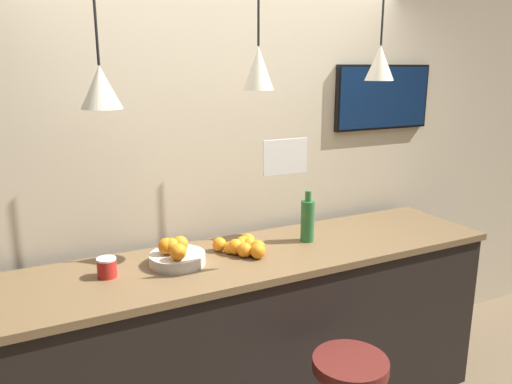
# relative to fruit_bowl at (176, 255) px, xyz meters

# --- Properties ---
(back_wall) EXTENTS (8.00, 0.06, 2.90)m
(back_wall) POSITION_rel_fruit_bowl_xyz_m (0.44, 0.41, 0.35)
(back_wall) COLOR beige
(back_wall) RESTS_ON ground_plane
(service_counter) EXTENTS (2.85, 0.69, 1.05)m
(service_counter) POSITION_rel_fruit_bowl_xyz_m (0.44, -0.04, -0.58)
(service_counter) COLOR black
(service_counter) RESTS_ON ground_plane
(fruit_bowl) EXTENTS (0.29, 0.29, 0.15)m
(fruit_bowl) POSITION_rel_fruit_bowl_xyz_m (0.00, 0.00, 0.00)
(fruit_bowl) COLOR beige
(fruit_bowl) RESTS_ON service_counter
(orange_pile) EXTENTS (0.25, 0.28, 0.09)m
(orange_pile) POSITION_rel_fruit_bowl_xyz_m (0.38, -0.00, -0.01)
(orange_pile) COLOR orange
(orange_pile) RESTS_ON service_counter
(juice_bottle) EXTENTS (0.08, 0.08, 0.31)m
(juice_bottle) POSITION_rel_fruit_bowl_xyz_m (0.80, 0.00, 0.08)
(juice_bottle) COLOR #286B33
(juice_bottle) RESTS_ON service_counter
(spread_jar) EXTENTS (0.09, 0.09, 0.10)m
(spread_jar) POSITION_rel_fruit_bowl_xyz_m (-0.35, 0.00, -0.01)
(spread_jar) COLOR red
(spread_jar) RESTS_ON service_counter
(pendant_lamp_left) EXTENTS (0.18, 0.18, 0.93)m
(pendant_lamp_left) POSITION_rel_fruit_bowl_xyz_m (-0.33, -0.07, 0.87)
(pendant_lamp_left) COLOR black
(pendant_lamp_middle) EXTENTS (0.16, 0.16, 0.87)m
(pendant_lamp_middle) POSITION_rel_fruit_bowl_xyz_m (0.44, -0.07, 0.95)
(pendant_lamp_middle) COLOR black
(pendant_lamp_right) EXTENTS (0.17, 0.17, 0.83)m
(pendant_lamp_right) POSITION_rel_fruit_bowl_xyz_m (1.22, -0.07, 0.97)
(pendant_lamp_right) COLOR black
(mounted_tv) EXTENTS (0.78, 0.04, 0.44)m
(mounted_tv) POSITION_rel_fruit_bowl_xyz_m (1.63, 0.36, 0.74)
(mounted_tv) COLOR black
(hanging_menu_board) EXTENTS (0.24, 0.01, 0.17)m
(hanging_menu_board) POSITION_rel_fruit_bowl_xyz_m (0.47, -0.31, 0.53)
(hanging_menu_board) COLOR white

